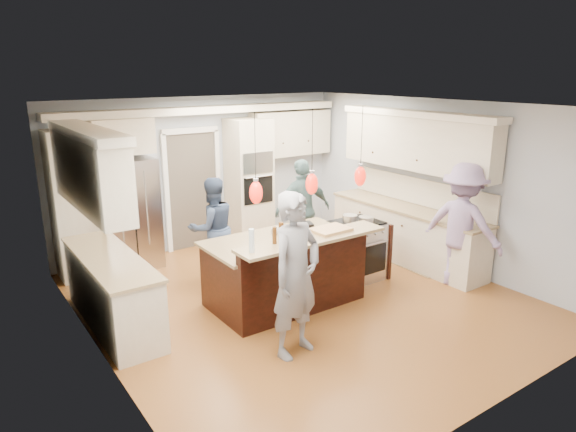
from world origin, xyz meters
The scene contains 23 objects.
ground_plane centered at (0.00, 0.00, 0.00)m, with size 6.00×6.00×0.00m, color #AE662F.
room_shell centered at (0.00, 0.00, 1.82)m, with size 5.54×6.04×2.72m.
refrigerator centered at (-1.55, 2.64, 0.90)m, with size 0.90×0.70×1.80m, color #B7B7BC.
oven_column centered at (0.75, 2.67, 1.15)m, with size 0.72×0.69×2.30m.
back_upper_cabinets centered at (-0.75, 2.76, 1.67)m, with size 5.30×0.61×2.54m.
right_counter_run centered at (2.44, 0.30, 1.06)m, with size 0.64×3.10×2.51m.
left_cabinets centered at (-2.44, 0.80, 1.06)m, with size 0.64×2.30×2.51m.
kitchen_island centered at (-0.25, 0.07, 0.48)m, with size 2.10×1.46×1.12m.
island_range centered at (1.16, 0.15, 0.46)m, with size 0.82×0.71×0.92m.
pendant_lights centered at (-0.25, -0.51, 1.80)m, with size 1.75×0.15×1.03m.
person_bar_end centered at (-0.90, -1.08, 0.95)m, with size 0.69×0.45×1.90m, color slate.
person_far_left centered at (-0.63, 1.48, 0.79)m, with size 0.77×0.60×1.59m, color #314260.
person_far_right centered at (1.00, 1.34, 0.86)m, with size 1.01×0.42×1.72m, color #4D6B6B.
person_range_side centered at (2.25, -0.92, 0.93)m, with size 1.20×0.69×1.86m, color #947DA8.
floor_rug centered at (2.40, -0.07, 0.01)m, with size 0.67×0.98×0.01m, color olive.
water_bottle centered at (-1.15, -0.57, 1.26)m, with size 0.07×0.07×0.28m, color silver.
beer_bottle_a centered at (-0.77, -0.46, 1.22)m, with size 0.05×0.05×0.21m, color #44250C.
beer_bottle_b centered at (-0.59, -0.59, 1.25)m, with size 0.07×0.07×0.26m, color #44250C.
beer_bottle_c centered at (-0.66, -0.45, 1.24)m, with size 0.06×0.06×0.24m, color #44250C.
drink_can centered at (-0.66, -0.59, 1.19)m, with size 0.07×0.07×0.14m, color #B7B7BC.
cutting_board centered at (0.11, -0.47, 1.14)m, with size 0.49×0.35×0.04m, color tan.
pot_large centered at (1.00, 0.16, 0.98)m, with size 0.22×0.22×0.13m, color #B7B7BC.
pot_small centered at (1.18, -0.01, 0.98)m, with size 0.22×0.22×0.11m, color #B7B7BC.
Camera 1 is at (-4.01, -5.35, 3.15)m, focal length 32.00 mm.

